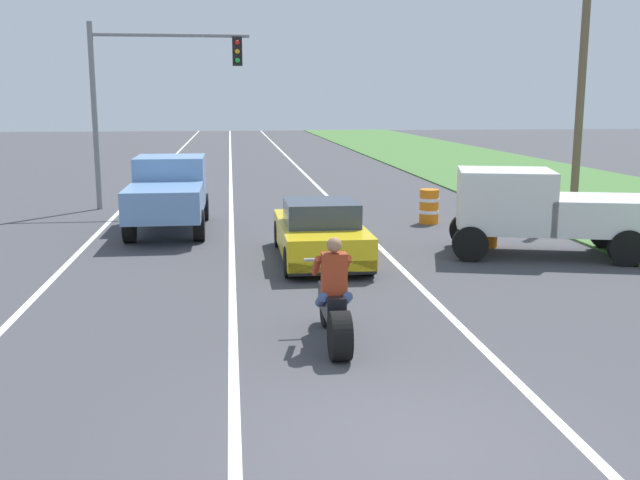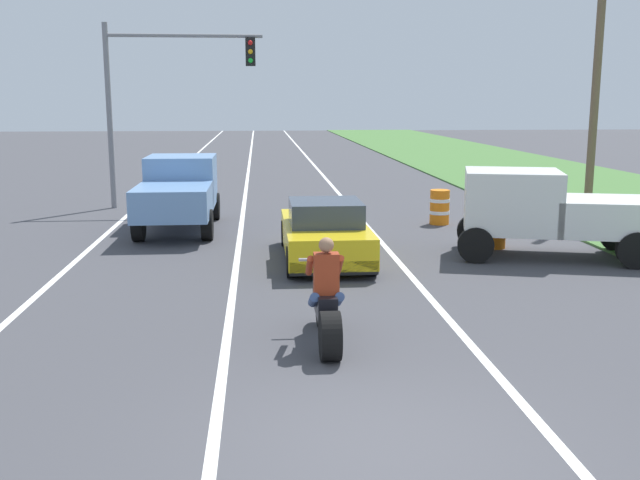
{
  "view_description": "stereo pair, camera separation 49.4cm",
  "coord_description": "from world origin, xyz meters",
  "px_view_note": "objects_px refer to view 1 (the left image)",
  "views": [
    {
      "loc": [
        -1.77,
        -6.8,
        3.55
      ],
      "look_at": [
        -0.16,
        6.29,
        1.0
      ],
      "focal_mm": 40.75,
      "sensor_mm": 36.0,
      "label": 1
    },
    {
      "loc": [
        -1.28,
        -6.86,
        3.55
      ],
      "look_at": [
        -0.16,
        6.29,
        1.0
      ],
      "focal_mm": 40.75,
      "sensor_mm": 36.0,
      "label": 2
    }
  ],
  "objects_px": {
    "construction_barrel_nearest": "(486,226)",
    "construction_barrel_mid": "(429,206)",
    "pickup_truck_right_shoulder_white": "(546,208)",
    "sports_car_yellow": "(320,233)",
    "motorcycle_with_rider": "(334,307)",
    "pickup_truck_left_lane_light_blue": "(169,191)",
    "traffic_light_mast_near": "(144,85)"
  },
  "relations": [
    {
      "from": "motorcycle_with_rider",
      "to": "traffic_light_mast_near",
      "type": "height_order",
      "value": "traffic_light_mast_near"
    },
    {
      "from": "pickup_truck_left_lane_light_blue",
      "to": "traffic_light_mast_near",
      "type": "bearing_deg",
      "value": 103.08
    },
    {
      "from": "motorcycle_with_rider",
      "to": "construction_barrel_nearest",
      "type": "xyz_separation_m",
      "value": [
        4.75,
        6.83,
        -0.09
      ]
    },
    {
      "from": "pickup_truck_left_lane_light_blue",
      "to": "pickup_truck_right_shoulder_white",
      "type": "height_order",
      "value": "same"
    },
    {
      "from": "motorcycle_with_rider",
      "to": "pickup_truck_right_shoulder_white",
      "type": "distance_m",
      "value": 8.06
    },
    {
      "from": "pickup_truck_right_shoulder_white",
      "to": "traffic_light_mast_near",
      "type": "distance_m",
      "value": 13.55
    },
    {
      "from": "sports_car_yellow",
      "to": "construction_barrel_mid",
      "type": "relative_size",
      "value": 4.3
    },
    {
      "from": "traffic_light_mast_near",
      "to": "construction_barrel_mid",
      "type": "height_order",
      "value": "traffic_light_mast_near"
    },
    {
      "from": "sports_car_yellow",
      "to": "motorcycle_with_rider",
      "type": "bearing_deg",
      "value": -95.02
    },
    {
      "from": "sports_car_yellow",
      "to": "pickup_truck_right_shoulder_white",
      "type": "height_order",
      "value": "pickup_truck_right_shoulder_white"
    },
    {
      "from": "construction_barrel_nearest",
      "to": "motorcycle_with_rider",
      "type": "bearing_deg",
      "value": -124.81
    },
    {
      "from": "pickup_truck_left_lane_light_blue",
      "to": "construction_barrel_nearest",
      "type": "height_order",
      "value": "pickup_truck_left_lane_light_blue"
    },
    {
      "from": "pickup_truck_right_shoulder_white",
      "to": "construction_barrel_mid",
      "type": "relative_size",
      "value": 5.14
    },
    {
      "from": "motorcycle_with_rider",
      "to": "pickup_truck_left_lane_light_blue",
      "type": "height_order",
      "value": "pickup_truck_left_lane_light_blue"
    },
    {
      "from": "construction_barrel_nearest",
      "to": "construction_barrel_mid",
      "type": "height_order",
      "value": "same"
    },
    {
      "from": "sports_car_yellow",
      "to": "pickup_truck_left_lane_light_blue",
      "type": "relative_size",
      "value": 0.9
    },
    {
      "from": "sports_car_yellow",
      "to": "traffic_light_mast_near",
      "type": "relative_size",
      "value": 0.72
    },
    {
      "from": "construction_barrel_mid",
      "to": "motorcycle_with_rider",
      "type": "bearing_deg",
      "value": -112.46
    },
    {
      "from": "pickup_truck_right_shoulder_white",
      "to": "sports_car_yellow",
      "type": "bearing_deg",
      "value": 178.68
    },
    {
      "from": "pickup_truck_left_lane_light_blue",
      "to": "pickup_truck_right_shoulder_white",
      "type": "distance_m",
      "value": 9.89
    },
    {
      "from": "motorcycle_with_rider",
      "to": "pickup_truck_left_lane_light_blue",
      "type": "distance_m",
      "value": 10.53
    },
    {
      "from": "sports_car_yellow",
      "to": "construction_barrel_nearest",
      "type": "relative_size",
      "value": 4.3
    },
    {
      "from": "traffic_light_mast_near",
      "to": "construction_barrel_mid",
      "type": "xyz_separation_m",
      "value": [
        8.45,
        -4.12,
        -3.53
      ]
    },
    {
      "from": "sports_car_yellow",
      "to": "construction_barrel_mid",
      "type": "height_order",
      "value": "sports_car_yellow"
    },
    {
      "from": "pickup_truck_right_shoulder_white",
      "to": "construction_barrel_mid",
      "type": "xyz_separation_m",
      "value": [
        -1.45,
        4.67,
        -0.6
      ]
    },
    {
      "from": "construction_barrel_mid",
      "to": "pickup_truck_left_lane_light_blue",
      "type": "bearing_deg",
      "value": -177.74
    },
    {
      "from": "sports_car_yellow",
      "to": "pickup_truck_left_lane_light_blue",
      "type": "bearing_deg",
      "value": 130.76
    },
    {
      "from": "motorcycle_with_rider",
      "to": "construction_barrel_mid",
      "type": "height_order",
      "value": "motorcycle_with_rider"
    },
    {
      "from": "pickup_truck_left_lane_light_blue",
      "to": "construction_barrel_nearest",
      "type": "relative_size",
      "value": 4.8
    },
    {
      "from": "sports_car_yellow",
      "to": "pickup_truck_left_lane_light_blue",
      "type": "xyz_separation_m",
      "value": [
        -3.67,
        4.25,
        0.48
      ]
    },
    {
      "from": "construction_barrel_mid",
      "to": "traffic_light_mast_near",
      "type": "bearing_deg",
      "value": 154.02
    },
    {
      "from": "pickup_truck_left_lane_light_blue",
      "to": "traffic_light_mast_near",
      "type": "height_order",
      "value": "traffic_light_mast_near"
    }
  ]
}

